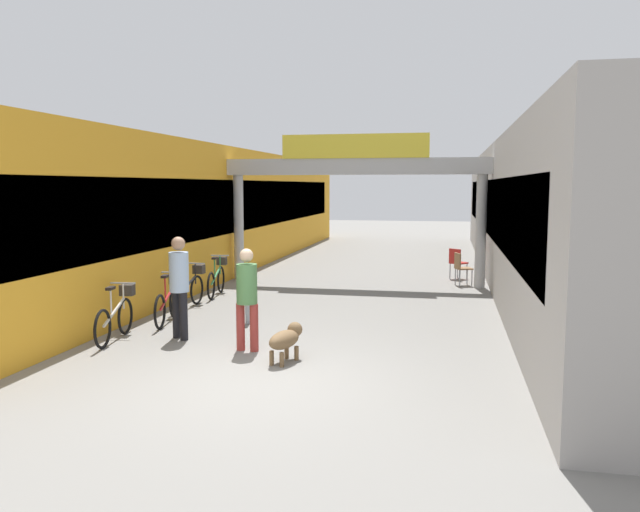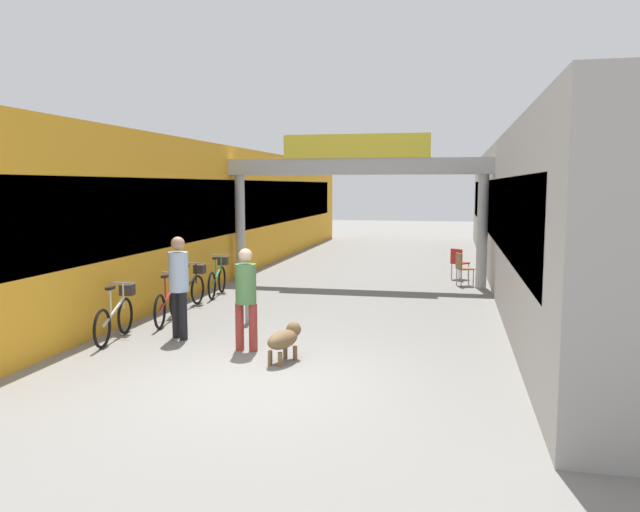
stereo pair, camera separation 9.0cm
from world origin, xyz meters
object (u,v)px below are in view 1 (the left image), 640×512
Objects in this scene: bollard_post_metal at (248,298)px; bicycle_silver_nearest at (117,315)px; dog_on_leash at (286,339)px; bicycle_red_second at (169,300)px; cafe_chair_wood_nearer at (461,266)px; cafe_chair_red_farther at (457,261)px; pedestrian_with_dog at (247,293)px; pedestrian_companion at (179,280)px; bicycle_green_farthest at (217,278)px; bicycle_black_third at (189,288)px.

bicycle_silver_nearest is at bearing -137.41° from bollard_post_metal.
dog_on_leash is 3.36m from bicycle_silver_nearest.
bicycle_red_second is 1.88× the size of cafe_chair_wood_nearer.
dog_on_leash is 9.61m from cafe_chair_red_farther.
pedestrian_companion is at bearing 159.87° from pedestrian_with_dog.
pedestrian_companion is 1.84× the size of bollard_post_metal.
cafe_chair_wood_nearer is (4.19, 5.61, 0.04)m from bollard_post_metal.
bicycle_red_second is (0.28, 1.49, 0.00)m from bicycle_silver_nearest.
bicycle_green_farthest reaches higher than dog_on_leash.
bicycle_black_third is at bearing 130.82° from dog_on_leash.
bollard_post_metal is (1.73, -2.86, 0.07)m from bicycle_green_farthest.
pedestrian_with_dog is 1.90× the size of cafe_chair_red_farther.
bicycle_black_third is at bearing 144.66° from bollard_post_metal.
bicycle_black_third is at bearing 126.88° from pedestrian_with_dog.
bollard_post_metal reaches higher than bicycle_black_third.
bollard_post_metal is at bearing 7.48° from bicycle_red_second.
bicycle_silver_nearest is 4.57m from bicycle_green_farthest.
bollard_post_metal is at bearing -121.13° from cafe_chair_red_farther.
bollard_post_metal is (-0.64, 1.95, -0.46)m from pedestrian_with_dog.
pedestrian_companion is 1.72m from bollard_post_metal.
bicycle_silver_nearest is 1.00× the size of bicycle_red_second.
cafe_chair_red_farther is at bearing 73.87° from dog_on_leash.
bicycle_silver_nearest is 1.00× the size of bicycle_green_farthest.
pedestrian_with_dog reaches higher than cafe_chair_wood_nearer.
bicycle_silver_nearest is at bearing 174.26° from pedestrian_with_dog.
bicycle_black_third is at bearing 88.34° from bicycle_silver_nearest.
dog_on_leash is (0.79, -0.50, -0.60)m from pedestrian_with_dog.
bicycle_silver_nearest is 1.89× the size of cafe_chair_red_farther.
pedestrian_with_dog reaches higher than bollard_post_metal.
bicycle_black_third is at bearing 97.71° from bicycle_red_second.
pedestrian_companion is 9.57m from cafe_chair_red_farther.
pedestrian_with_dog is 2.06× the size of dog_on_leash.
bicycle_black_third is 8.06m from cafe_chair_red_farther.
bicycle_silver_nearest is at bearing -91.66° from bicycle_black_third.
bicycle_red_second is at bearing -129.01° from cafe_chair_red_farther.
bicycle_silver_nearest and bicycle_red_second have the same top height.
cafe_chair_wood_nearer is at bearing 24.90° from bicycle_green_farthest.
pedestrian_with_dog is at bearing -115.18° from cafe_chair_wood_nearer.
pedestrian_with_dog reaches higher than bicycle_black_third.
bicycle_silver_nearest is 0.99× the size of bicycle_black_third.
dog_on_leash is at bearing -36.79° from bicycle_red_second.
pedestrian_with_dog is 1.71× the size of bollard_post_metal.
bicycle_green_farthest is at bearing 116.20° from pedestrian_with_dog.
bicycle_green_farthest is (-2.37, 4.81, -0.53)m from pedestrian_with_dog.
cafe_chair_red_farther is (-0.09, 1.17, 0.00)m from cafe_chair_wood_nearer.
bicycle_red_second is (-3.00, 2.24, 0.07)m from dog_on_leash.
pedestrian_companion is at bearing -120.68° from cafe_chair_red_farther.
bicycle_green_farthest is at bearing -146.06° from cafe_chair_red_farther.
dog_on_leash is 0.49× the size of bicycle_green_farthest.
pedestrian_with_dog is at bearing -38.35° from bicycle_red_second.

